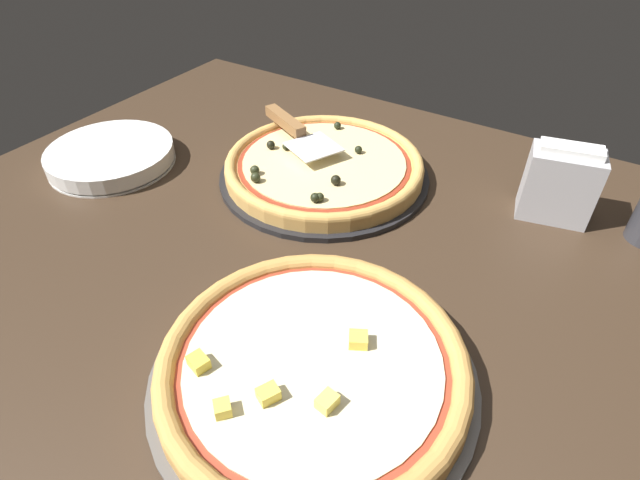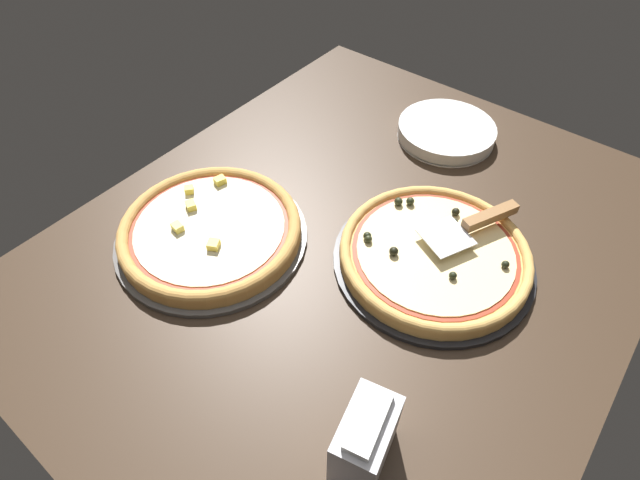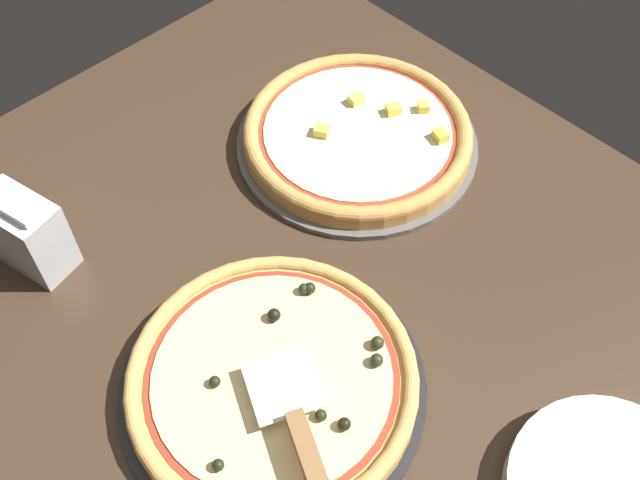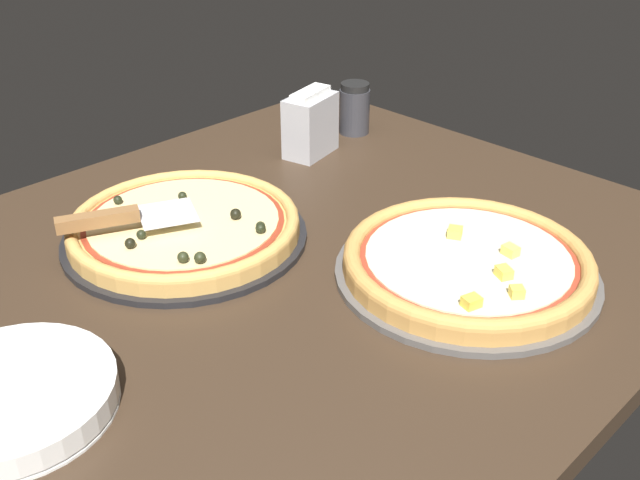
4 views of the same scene
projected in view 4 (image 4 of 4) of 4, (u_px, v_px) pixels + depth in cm
name	position (u px, v px, depth cm)	size (l,w,h in cm)	color
ground_plane	(272.00, 274.00, 112.41)	(125.59, 102.51, 3.60)	#38281C
pizza_pan_front	(186.00, 237.00, 117.67)	(38.27, 38.27, 1.00)	black
pizza_front	(184.00, 225.00, 116.55)	(35.97, 35.97, 4.31)	tan
pizza_pan_back	(466.00, 274.00, 108.28)	(38.12, 38.12, 1.00)	#565451
pizza_back	(468.00, 261.00, 107.16)	(35.84, 35.84, 3.99)	#C68E47
serving_spatula	(115.00, 218.00, 111.18)	(20.72, 13.30, 2.00)	silver
plate_stack	(12.00, 397.00, 83.61)	(23.46, 23.46, 3.50)	white
parmesan_shaker	(354.00, 108.00, 154.73)	(6.34, 6.34, 10.59)	#333338
napkin_holder	(310.00, 124.00, 144.44)	(11.94, 8.68, 12.92)	#B2B2B7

